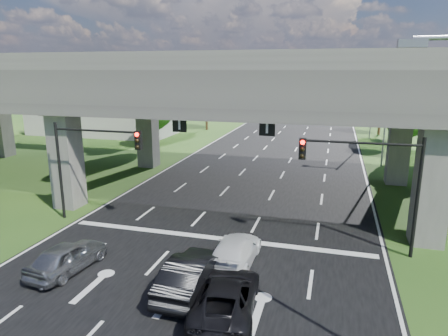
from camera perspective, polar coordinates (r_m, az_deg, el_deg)
The scene contains 18 objects.
ground at distance 19.30m, azimuth -4.46°, elevation -14.06°, with size 160.00×160.00×0.00m, color #234817.
road at distance 28.13m, azimuth 2.53°, elevation -4.80°, with size 18.00×120.00×0.03m, color black.
overpass at distance 28.61m, azimuth 3.64°, elevation 11.66°, with size 80.00×15.00×10.00m.
warehouse at distance 60.57m, azimuth -16.47°, elevation 6.69°, with size 20.00×10.00×4.00m, color #9E9E99.
signal_right at distance 20.57m, azimuth 20.31°, elevation -0.61°, with size 5.76×0.54×6.00m.
signal_left at distance 24.70m, azimuth -18.73°, elevation 1.85°, with size 5.76×0.54×6.00m.
streetlight_far at distance 40.30m, azimuth 21.70°, elevation 8.42°, with size 3.38×0.25×10.00m.
streetlight_beyond at distance 56.20m, azimuth 20.12°, elevation 9.85°, with size 3.38×0.25×10.00m.
tree_left_near at distance 46.65m, azimuth -9.84°, elevation 8.54°, with size 4.50×4.50×7.80m.
tree_left_mid at distance 55.19m, azimuth -9.09°, elevation 8.70°, with size 3.91×3.90×6.76m.
tree_left_far at distance 61.10m, azimuth -2.49°, elevation 10.26°, with size 4.80×4.80×8.32m.
tree_right_near at distance 44.76m, azimuth 24.82°, elevation 6.83°, with size 4.20×4.20×7.28m.
tree_right_mid at distance 53.15m, azimuth 26.71°, elevation 7.21°, with size 3.91×3.90×6.76m.
tree_right_far at distance 60.42m, azimuth 21.64°, elevation 8.97°, with size 4.50×4.50×7.80m.
car_silver at distance 19.96m, azimuth -21.46°, elevation -11.73°, with size 1.64×4.07×1.39m, color #93959A.
car_dark at distance 17.13m, azimuth -4.65°, elevation -14.83°, with size 1.66×4.75×1.57m, color black.
car_white at distance 19.20m, azimuth 1.52°, elevation -11.81°, with size 1.90×4.66×1.35m, color white.
car_trailing at distance 15.85m, azimuth 0.33°, elevation -17.79°, with size 2.25×4.87×1.35m, color black.
Camera 1 is at (5.98, -15.96, 9.05)m, focal length 32.00 mm.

